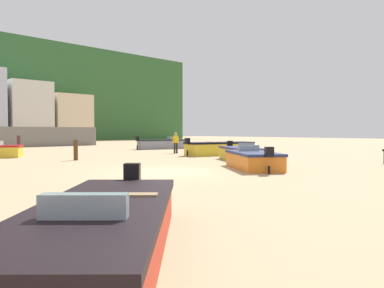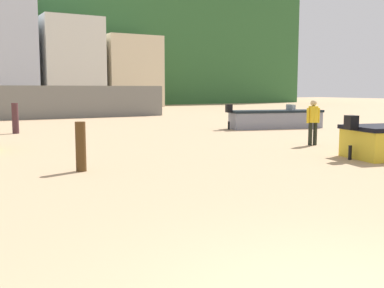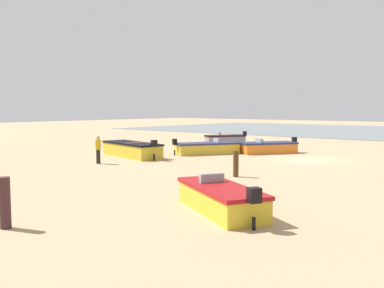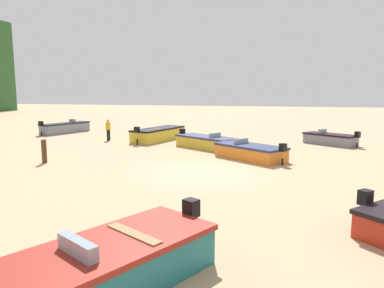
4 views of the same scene
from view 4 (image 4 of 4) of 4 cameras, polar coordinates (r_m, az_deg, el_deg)
name	(u,v)px [view 4 (image 4 of 4)]	position (r m, az deg, el deg)	size (l,w,h in m)	color
ground_plane	(201,172)	(16.12, 1.52, -4.60)	(160.00, 160.00, 0.00)	tan
boat_orange_2	(250,152)	(19.45, 9.46, -1.26)	(3.69, 4.25, 1.10)	orange
boat_teal_3	(113,263)	(7.07, -12.67, -18.41)	(4.42, 3.43, 1.20)	#1F7577
boat_grey_4	(330,139)	(26.43, 21.54, 0.77)	(3.24, 3.73, 1.08)	gray
boat_yellow_5	(158,134)	(26.92, -5.47, 1.63)	(5.50, 2.81, 1.27)	gold
boat_yellow_6	(206,142)	(22.94, 2.33, 0.32)	(3.67, 4.62, 1.12)	gold
boat_grey_7	(65,128)	(33.65, -19.86, 2.50)	(5.14, 2.35, 1.25)	gray
mooring_post_near_water	(44,151)	(19.65, -22.89, -1.11)	(0.25, 0.25, 1.22)	#4C3319
beach_walker_foreground	(108,128)	(27.40, -13.46, 2.55)	(0.54, 0.40, 1.62)	black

